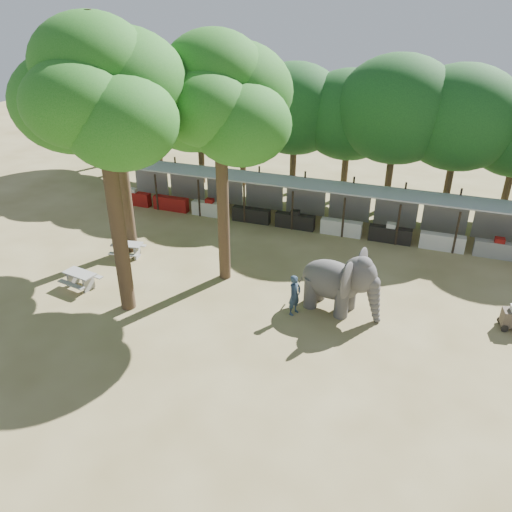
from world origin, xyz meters
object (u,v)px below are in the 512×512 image
(yard_tree_left, at_px, (113,95))
(picnic_table_near, at_px, (80,278))
(yard_tree_center, at_px, (100,94))
(handler, at_px, (295,295))
(yard_tree_back, at_px, (218,99))
(picnic_table_far, at_px, (127,248))
(elephant, at_px, (341,281))

(yard_tree_left, height_order, picnic_table_near, yard_tree_left)
(yard_tree_center, bearing_deg, handler, 14.38)
(yard_tree_left, xyz_separation_m, handler, (10.26, -3.14, -7.26))
(yard_tree_left, xyz_separation_m, yard_tree_back, (6.00, -1.00, 0.34))
(handler, distance_m, picnic_table_near, 10.30)
(yard_tree_center, bearing_deg, yard_tree_back, 53.14)
(picnic_table_near, distance_m, picnic_table_far, 3.50)
(elephant, bearing_deg, yard_tree_left, -178.03)
(yard_tree_back, bearing_deg, handler, -26.64)
(elephant, bearing_deg, picnic_table_near, -156.82)
(yard_tree_left, xyz_separation_m, picnic_table_near, (0.06, -4.49, -7.69))
(yard_tree_center, relative_size, picnic_table_far, 6.65)
(yard_tree_left, height_order, elephant, yard_tree_left)
(elephant, relative_size, picnic_table_far, 2.15)
(handler, xyz_separation_m, picnic_table_far, (-9.86, 2.13, -0.42))
(yard_tree_center, distance_m, elephant, 12.24)
(yard_tree_center, bearing_deg, picnic_table_far, 123.00)
(yard_tree_back, bearing_deg, picnic_table_near, -149.53)
(yard_tree_left, height_order, handler, yard_tree_left)
(elephant, bearing_deg, handler, -139.39)
(yard_tree_back, height_order, picnic_table_near, yard_tree_back)
(yard_tree_center, relative_size, picnic_table_near, 6.70)
(handler, bearing_deg, picnic_table_near, 117.97)
(yard_tree_left, distance_m, picnic_table_near, 8.90)
(yard_tree_left, height_order, yard_tree_back, yard_tree_back)
(yard_tree_center, relative_size, handler, 6.43)
(elephant, xyz_separation_m, picnic_table_far, (-11.63, 1.18, -0.93))
(picnic_table_far, bearing_deg, handler, -22.05)
(picnic_table_near, bearing_deg, picnic_table_far, 94.28)
(yard_tree_center, height_order, elephant, yard_tree_center)
(handler, relative_size, picnic_table_near, 1.04)
(yard_tree_back, height_order, handler, yard_tree_back)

